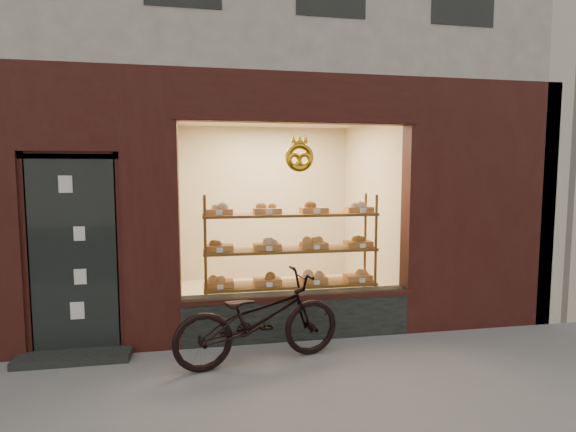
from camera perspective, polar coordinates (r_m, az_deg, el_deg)
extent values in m
cube|color=black|center=(5.50, 1.18, -12.50)|extent=(2.70, 0.25, 0.55)
cube|color=black|center=(5.32, -25.54, -4.52)|extent=(0.90, 0.04, 2.15)
cube|color=black|center=(5.45, -25.51, -15.86)|extent=(1.15, 0.35, 0.08)
torus|color=gold|center=(5.13, 1.46, 7.45)|extent=(0.33, 0.07, 0.33)
cube|color=brown|center=(5.97, 0.33, -13.31)|extent=(2.20, 0.45, 0.04)
cube|color=brown|center=(5.83, 0.33, -8.65)|extent=(2.20, 0.45, 0.03)
cube|color=brown|center=(5.73, 0.33, -4.29)|extent=(2.20, 0.45, 0.04)
cube|color=brown|center=(5.68, 0.33, 0.19)|extent=(2.20, 0.45, 0.04)
cylinder|color=brown|center=(5.47, -10.42, -6.46)|extent=(0.04, 0.04, 1.70)
cylinder|color=brown|center=(5.87, 11.05, -5.65)|extent=(0.04, 0.04, 1.70)
cylinder|color=brown|center=(5.85, -10.43, -5.67)|extent=(0.04, 0.04, 1.70)
cylinder|color=brown|center=(6.23, 9.73, -4.98)|extent=(0.04, 0.04, 1.70)
cube|color=#9E613A|center=(5.72, -8.66, -8.45)|extent=(0.34, 0.24, 0.07)
sphere|color=#B77B32|center=(5.70, -8.67, -7.62)|extent=(0.11, 0.11, 0.11)
cube|color=white|center=(5.54, -8.59, -8.91)|extent=(0.07, 0.01, 0.05)
cube|color=#9E613A|center=(5.77, -2.63, -8.27)|extent=(0.34, 0.24, 0.07)
sphere|color=brown|center=(5.75, -2.63, -7.45)|extent=(0.11, 0.11, 0.11)
cube|color=white|center=(5.59, -2.36, -8.72)|extent=(0.08, 0.01, 0.05)
cube|color=#9E613A|center=(5.88, 3.23, -8.01)|extent=(0.34, 0.24, 0.07)
sphere|color=tan|center=(5.86, 3.24, -7.21)|extent=(0.11, 0.11, 0.11)
cube|color=white|center=(5.70, 3.68, -8.44)|extent=(0.07, 0.01, 0.05)
cube|color=#9E613A|center=(6.05, 8.81, -7.69)|extent=(0.34, 0.24, 0.07)
sphere|color=#B77B32|center=(6.03, 8.83, -6.90)|extent=(0.11, 0.11, 0.11)
cube|color=white|center=(5.88, 9.42, -8.08)|extent=(0.08, 0.01, 0.05)
cube|color=#9E613A|center=(5.63, -8.72, -4.00)|extent=(0.34, 0.24, 0.07)
sphere|color=brown|center=(5.62, -8.74, -3.14)|extent=(0.11, 0.11, 0.11)
cube|color=white|center=(5.45, -8.66, -4.32)|extent=(0.07, 0.01, 0.06)
cube|color=#9E613A|center=(5.68, -2.65, -3.86)|extent=(0.34, 0.24, 0.07)
sphere|color=tan|center=(5.66, -2.65, -3.01)|extent=(0.11, 0.11, 0.11)
cube|color=white|center=(5.50, -2.38, -4.17)|extent=(0.08, 0.01, 0.06)
cube|color=#9E613A|center=(5.79, 3.26, -3.68)|extent=(0.34, 0.24, 0.07)
sphere|color=#B77B32|center=(5.78, 3.26, -2.85)|extent=(0.11, 0.11, 0.11)
cube|color=white|center=(5.61, 3.71, -3.97)|extent=(0.07, 0.01, 0.06)
cube|color=#9E613A|center=(5.96, 8.88, -3.47)|extent=(0.34, 0.24, 0.07)
sphere|color=brown|center=(5.95, 8.89, -2.66)|extent=(0.11, 0.11, 0.11)
cube|color=white|center=(5.79, 9.49, -3.75)|extent=(0.08, 0.01, 0.06)
cube|color=#9E613A|center=(5.57, -8.79, 0.57)|extent=(0.34, 0.24, 0.07)
sphere|color=tan|center=(5.57, -8.80, 1.44)|extent=(0.11, 0.11, 0.11)
cube|color=white|center=(5.39, -8.73, 0.40)|extent=(0.07, 0.01, 0.06)
cube|color=#9E613A|center=(5.62, -2.67, 0.67)|extent=(0.34, 0.24, 0.07)
sphere|color=#B77B32|center=(5.62, -2.67, 1.53)|extent=(0.11, 0.11, 0.11)
cube|color=white|center=(5.44, -2.40, 0.51)|extent=(0.08, 0.01, 0.06)
cube|color=#9E613A|center=(5.73, 3.28, 0.76)|extent=(0.34, 0.24, 0.07)
sphere|color=brown|center=(5.73, 3.28, 1.61)|extent=(0.11, 0.11, 0.11)
cube|color=white|center=(5.56, 3.74, 0.61)|extent=(0.07, 0.01, 0.06)
cube|color=#9E613A|center=(5.91, 8.94, 0.84)|extent=(0.34, 0.24, 0.07)
sphere|color=tan|center=(5.90, 8.95, 1.67)|extent=(0.11, 0.11, 0.11)
cube|color=white|center=(5.73, 9.56, 0.69)|extent=(0.08, 0.01, 0.06)
imported|color=black|center=(4.79, -3.72, -12.86)|extent=(1.87, 0.97, 0.94)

